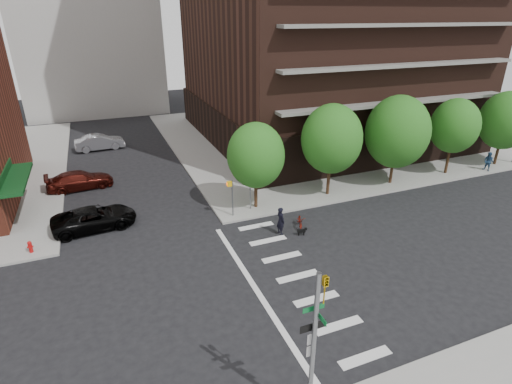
{
  "coord_description": "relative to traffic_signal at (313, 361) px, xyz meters",
  "views": [
    {
      "loc": [
        -5.74,
        -15.62,
        12.95
      ],
      "look_at": [
        3.0,
        6.0,
        2.5
      ],
      "focal_mm": 28.0,
      "sensor_mm": 36.0,
      "label": 1
    }
  ],
  "objects": [
    {
      "name": "parked_car_silver",
      "position": [
        -5.37,
        34.76,
        -1.9
      ],
      "size": [
        2.01,
        4.95,
        1.6
      ],
      "primitive_type": "imported",
      "rotation": [
        0.0,
        0.0,
        1.64
      ],
      "color": "#9D9DA4",
      "rests_on": "ground"
    },
    {
      "name": "parked_car_black",
      "position": [
        -6.41,
        17.23,
        -1.97
      ],
      "size": [
        2.84,
        5.42,
        1.46
      ],
      "primitive_type": "imported",
      "rotation": [
        0.0,
        0.0,
        1.65
      ],
      "color": "black",
      "rests_on": "ground"
    },
    {
      "name": "dog",
      "position": [
        5.74,
        11.31,
        -2.38
      ],
      "size": [
        0.61,
        0.29,
        0.51
      ],
      "rotation": [
        0.0,
        0.0,
        -0.25
      ],
      "color": "black",
      "rests_on": "ground"
    },
    {
      "name": "parked_car_maroon",
      "position": [
        -7.31,
        24.62,
        -1.97
      ],
      "size": [
        2.51,
        5.19,
        1.46
      ],
      "primitive_type": "imported",
      "rotation": [
        0.0,
        0.0,
        1.67
      ],
      "color": "#45110C",
      "rests_on": "ground"
    },
    {
      "name": "tree_a",
      "position": [
        4.47,
        15.99,
        1.35
      ],
      "size": [
        4.0,
        4.0,
        5.9
      ],
      "color": "#301E11",
      "rests_on": "sidewalk_ne"
    },
    {
      "name": "dog_walker",
      "position": [
        4.56,
        12.03,
        -1.77
      ],
      "size": [
        0.74,
        0.55,
        1.85
      ],
      "primitive_type": "imported",
      "rotation": [
        0.0,
        0.0,
        1.74
      ],
      "color": "black",
      "rests_on": "ground"
    },
    {
      "name": "fire_hydrant",
      "position": [
        -10.03,
        15.29,
        -2.15
      ],
      "size": [
        0.24,
        0.24,
        0.73
      ],
      "color": "#A50C0C",
      "rests_on": "sidewalk_nw"
    },
    {
      "name": "ground",
      "position": [
        0.47,
        7.49,
        -2.7
      ],
      "size": [
        120.0,
        120.0,
        0.0
      ],
      "primitive_type": "plane",
      "color": "black",
      "rests_on": "ground"
    },
    {
      "name": "tree_b",
      "position": [
        10.47,
        15.99,
        1.85
      ],
      "size": [
        4.5,
        4.5,
        6.65
      ],
      "color": "#301E11",
      "rests_on": "sidewalk_ne"
    },
    {
      "name": "pedestrian_signal",
      "position": [
        2.79,
        15.42,
        -0.84
      ],
      "size": [
        2.18,
        0.67,
        2.6
      ],
      "color": "slate",
      "rests_on": "sidewalk_ne"
    },
    {
      "name": "tree_c",
      "position": [
        16.47,
        15.99,
        1.75
      ],
      "size": [
        5.0,
        5.0,
        6.8
      ],
      "color": "#301E11",
      "rests_on": "sidewalk_ne"
    },
    {
      "name": "scooter",
      "position": [
        6.16,
        12.35,
        -2.28
      ],
      "size": [
        1.12,
        1.67,
        0.83
      ],
      "primitive_type": "imported",
      "rotation": [
        0.0,
        0.0,
        -0.4
      ],
      "color": "maroon",
      "rests_on": "ground"
    },
    {
      "name": "tree_d",
      "position": [
        22.47,
        15.99,
        1.64
      ],
      "size": [
        4.0,
        4.0,
        6.2
      ],
      "color": "#301E11",
      "rests_on": "sidewalk_ne"
    },
    {
      "name": "sidewalk_ne",
      "position": [
        20.97,
        30.99,
        -2.62
      ],
      "size": [
        39.0,
        33.0,
        0.15
      ],
      "primitive_type": "cube",
      "color": "gray",
      "rests_on": "ground"
    },
    {
      "name": "pedestrian_far",
      "position": [
        26.27,
        14.99,
        -1.7
      ],
      "size": [
        0.94,
        0.79,
        1.7
      ],
      "primitive_type": "imported",
      "rotation": [
        0.0,
        0.0,
        -1.37
      ],
      "color": "navy",
      "rests_on": "sidewalk_ne"
    },
    {
      "name": "traffic_signal",
      "position": [
        0.0,
        0.0,
        0.0
      ],
      "size": [
        0.9,
        0.75,
        6.0
      ],
      "color": "slate",
      "rests_on": "sidewalk_s"
    },
    {
      "name": "crosswalk",
      "position": [
        2.68,
        7.49,
        -2.69
      ],
      "size": [
        3.85,
        13.0,
        0.01
      ],
      "color": "silver",
      "rests_on": "ground"
    },
    {
      "name": "tree_e",
      "position": [
        28.47,
        15.99,
        1.55
      ],
      "size": [
        4.5,
        4.5,
        6.35
      ],
      "color": "#301E11",
      "rests_on": "sidewalk_ne"
    }
  ]
}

